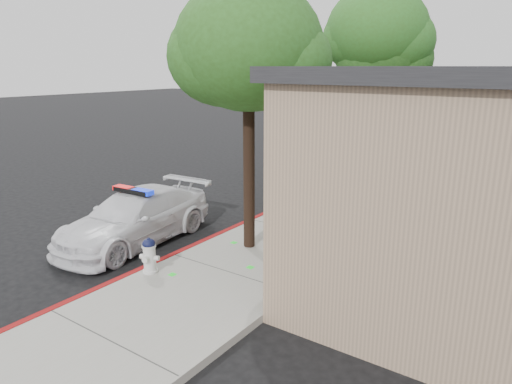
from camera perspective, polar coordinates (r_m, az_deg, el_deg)
The scene contains 8 objects.
ground at distance 10.77m, azimuth -10.38°, elevation -8.21°, with size 120.00×120.00×0.00m, color black.
sidewalk at distance 12.05m, azimuth 5.33°, elevation -5.06°, with size 3.20×60.00×0.15m, color gray.
red_curb at distance 12.83m, azimuth -0.65°, elevation -3.68°, with size 0.14×60.00×0.16m, color maroon.
police_car at distance 11.80m, azimuth -14.68°, elevation -3.04°, with size 2.09×4.50×1.39m.
fire_hydrant at distance 9.75m, azimuth -13.00°, elevation -7.59°, with size 0.43×0.37×0.74m.
street_tree_near at distance 10.19m, azimuth -0.92°, elevation 16.72°, with size 3.40×3.19×5.84m.
street_tree_mid at distance 17.67m, azimuth 14.72°, elevation 18.17°, with size 3.83×3.57×6.81m.
street_tree_far at distance 17.81m, azimuth 15.35°, elevation 16.09°, with size 3.32×3.19×6.00m.
Camera 1 is at (7.17, -6.84, 4.24)m, focal length 32.49 mm.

